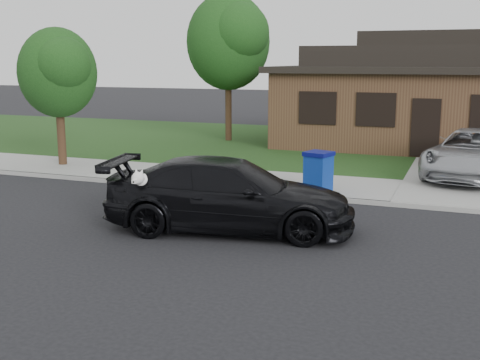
% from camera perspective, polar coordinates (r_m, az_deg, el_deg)
% --- Properties ---
extents(ground, '(120.00, 120.00, 0.00)m').
position_cam_1_polar(ground, '(13.37, -4.06, -4.47)').
color(ground, black).
rests_on(ground, ground).
extents(sidewalk, '(60.00, 3.00, 0.12)m').
position_cam_1_polar(sidewalk, '(17.89, 2.69, -0.22)').
color(sidewalk, gray).
rests_on(sidewalk, ground).
extents(curb, '(60.00, 0.12, 0.12)m').
position_cam_1_polar(curb, '(16.50, 1.06, -1.19)').
color(curb, gray).
rests_on(curb, ground).
extents(lawn, '(60.00, 13.00, 0.13)m').
position_cam_1_polar(lawn, '(25.50, 8.34, 3.15)').
color(lawn, '#193814').
rests_on(lawn, ground).
extents(sedan, '(5.67, 3.12, 1.55)m').
position_cam_1_polar(sedan, '(12.95, -1.01, -1.41)').
color(sedan, black).
rests_on(sedan, ground).
extents(minivan, '(3.31, 5.52, 1.43)m').
position_cam_1_polar(minivan, '(19.51, 21.38, 2.35)').
color(minivan, '#A4A6AB').
rests_on(minivan, driveway).
extents(recycling_bin, '(0.82, 0.82, 1.09)m').
position_cam_1_polar(recycling_bin, '(16.38, 7.43, 0.81)').
color(recycling_bin, navy).
rests_on(recycling_bin, sidewalk).
extents(house, '(12.60, 8.60, 4.65)m').
position_cam_1_polar(house, '(26.73, 17.89, 7.56)').
color(house, '#422B1C').
rests_on(house, ground).
extents(tree_0, '(3.78, 3.60, 6.34)m').
position_cam_1_polar(tree_0, '(26.43, -0.89, 13.14)').
color(tree_0, '#332114').
rests_on(tree_0, ground).
extents(tree_2, '(2.73, 2.60, 4.59)m').
position_cam_1_polar(tree_2, '(21.12, -16.80, 9.85)').
color(tree_2, '#332114').
rests_on(tree_2, ground).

